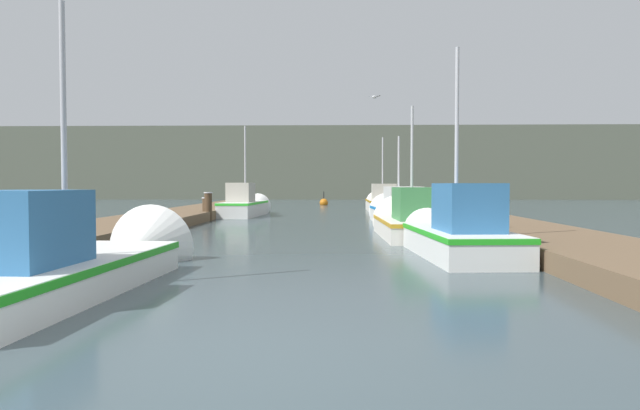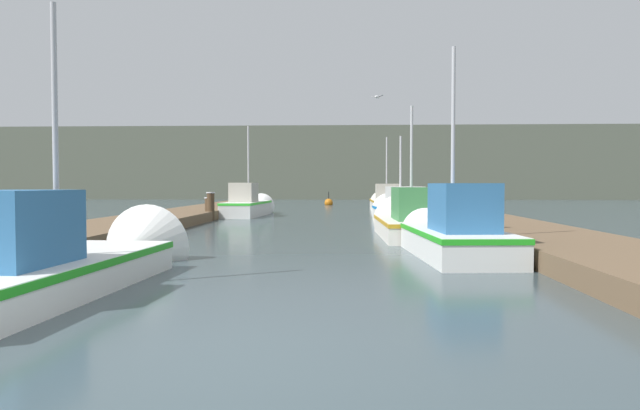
% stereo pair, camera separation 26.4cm
% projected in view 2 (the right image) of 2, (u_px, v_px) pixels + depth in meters
% --- Properties ---
extents(ground_plane, '(200.00, 200.00, 0.00)m').
position_uv_depth(ground_plane, '(212.00, 366.00, 4.63)').
color(ground_plane, '#38474C').
extents(dock_left, '(2.73, 40.00, 0.37)m').
position_uv_depth(dock_left, '(161.00, 220.00, 20.85)').
color(dock_left, brown).
rests_on(dock_left, ground_plane).
extents(dock_right, '(2.73, 40.00, 0.37)m').
position_uv_depth(dock_right, '(475.00, 221.00, 20.33)').
color(dock_right, brown).
rests_on(dock_right, ground_plane).
extents(distant_shore_ridge, '(120.00, 16.00, 7.17)m').
position_uv_depth(distant_shore_ridge, '(336.00, 165.00, 62.82)').
color(distant_shore_ridge, '#565B4C').
rests_on(distant_shore_ridge, ground_plane).
extents(fishing_boat_0, '(2.05, 6.18, 4.61)m').
position_uv_depth(fishing_boat_0, '(75.00, 258.00, 8.48)').
color(fishing_boat_0, silver).
rests_on(fishing_boat_0, ground_plane).
extents(fishing_boat_1, '(1.88, 5.12, 4.74)m').
position_uv_depth(fishing_boat_1, '(449.00, 233.00, 12.07)').
color(fishing_boat_1, silver).
rests_on(fishing_boat_1, ground_plane).
extents(fishing_boat_2, '(1.94, 5.55, 4.27)m').
position_uv_depth(fishing_boat_2, '(409.00, 221.00, 16.52)').
color(fishing_boat_2, silver).
rests_on(fishing_boat_2, ground_plane).
extents(fishing_boat_3, '(1.98, 6.02, 3.80)m').
position_uv_depth(fishing_boat_3, '(399.00, 211.00, 21.82)').
color(fishing_boat_3, silver).
rests_on(fishing_boat_3, ground_plane).
extents(fishing_boat_4, '(1.73, 5.75, 4.53)m').
position_uv_depth(fishing_boat_4, '(249.00, 205.00, 26.94)').
color(fishing_boat_4, silver).
rests_on(fishing_boat_4, ground_plane).
extents(fishing_boat_5, '(1.73, 5.62, 4.59)m').
position_uv_depth(fishing_boat_5, '(386.00, 202.00, 32.14)').
color(fishing_boat_5, silver).
rests_on(fishing_boat_5, ground_plane).
extents(mooring_piling_0, '(0.36, 0.36, 0.95)m').
position_uv_depth(mooring_piling_0, '(209.00, 209.00, 23.31)').
color(mooring_piling_0, '#473523').
rests_on(mooring_piling_0, ground_plane).
extents(mooring_piling_1, '(0.28, 0.28, 1.18)m').
position_uv_depth(mooring_piling_1, '(484.00, 219.00, 14.32)').
color(mooring_piling_1, '#473523').
rests_on(mooring_piling_1, ground_plane).
extents(mooring_piling_2, '(0.25, 0.25, 1.37)m').
position_uv_depth(mooring_piling_2, '(444.00, 207.00, 19.60)').
color(mooring_piling_2, '#473523').
rests_on(mooring_piling_2, ground_plane).
extents(mooring_piling_3, '(0.35, 0.35, 1.16)m').
position_uv_depth(mooring_piling_3, '(211.00, 206.00, 23.20)').
color(mooring_piling_3, '#473523').
rests_on(mooring_piling_3, ground_plane).
extents(channel_buoy, '(0.60, 0.60, 1.10)m').
position_uv_depth(channel_buoy, '(329.00, 203.00, 40.48)').
color(channel_buoy, '#BF6513').
rests_on(channel_buoy, ground_plane).
extents(seagull_1, '(0.51, 0.42, 0.12)m').
position_uv_depth(seagull_1, '(377.00, 97.00, 24.29)').
color(seagull_1, white).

